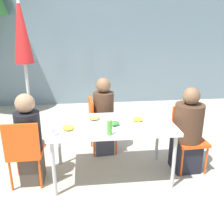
{
  "coord_description": "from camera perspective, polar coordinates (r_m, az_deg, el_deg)",
  "views": [
    {
      "loc": [
        -0.33,
        -2.85,
        1.88
      ],
      "look_at": [
        0.0,
        0.0,
        0.89
      ],
      "focal_mm": 40.0,
      "sensor_mm": 36.0,
      "label": 1
    }
  ],
  "objects": [
    {
      "name": "person_right",
      "position": [
        3.46,
        16.85,
        -4.63
      ],
      "size": [
        0.37,
        0.37,
        1.16
      ],
      "rotation": [
        0.0,
        0.0,
        -3.1
      ],
      "color": "black",
      "rests_on": "ground"
    },
    {
      "name": "person_far",
      "position": [
        3.75,
        -1.92,
        -1.35
      ],
      "size": [
        0.3,
        0.3,
        1.18
      ],
      "rotation": [
        0.0,
        0.0,
        -1.49
      ],
      "color": "#383842",
      "rests_on": "ground"
    },
    {
      "name": "building_facade",
      "position": [
        6.29,
        -3.68,
        15.59
      ],
      "size": [
        10.0,
        0.2,
        3.0
      ],
      "color": "slate",
      "rests_on": "ground"
    },
    {
      "name": "plate_2",
      "position": [
        3.18,
        -4.09,
        -1.49
      ],
      "size": [
        0.26,
        0.26,
        0.07
      ],
      "color": "white",
      "rests_on": "dining_table"
    },
    {
      "name": "plate_3",
      "position": [
        3.0,
        0.52,
        -2.84
      ],
      "size": [
        0.24,
        0.24,
        0.07
      ],
      "color": "white",
      "rests_on": "dining_table"
    },
    {
      "name": "plate_0",
      "position": [
        2.91,
        -9.96,
        -3.83
      ],
      "size": [
        0.25,
        0.25,
        0.07
      ],
      "color": "white",
      "rests_on": "dining_table"
    },
    {
      "name": "bottle",
      "position": [
        2.74,
        -0.59,
        -3.5
      ],
      "size": [
        0.06,
        0.06,
        0.19
      ],
      "color": "#51A338",
      "rests_on": "dining_table"
    },
    {
      "name": "chair_far",
      "position": [
        3.82,
        -3.22,
        -2.19
      ],
      "size": [
        0.43,
        0.43,
        0.86
      ],
      "rotation": [
        0.0,
        0.0,
        -1.49
      ],
      "color": "#E54C14",
      "rests_on": "ground"
    },
    {
      "name": "person_left",
      "position": [
        3.2,
        -18.38,
        -6.32
      ],
      "size": [
        0.3,
        0.3,
        1.15
      ],
      "rotation": [
        0.0,
        0.0,
        0.02
      ],
      "color": "#473D33",
      "rests_on": "ground"
    },
    {
      "name": "plate_1",
      "position": [
        3.14,
        5.86,
        -1.86
      ],
      "size": [
        0.24,
        0.24,
        0.07
      ],
      "color": "white",
      "rests_on": "dining_table"
    },
    {
      "name": "salad_bowl",
      "position": [
        3.15,
        -10.68,
        -1.97
      ],
      "size": [
        0.16,
        0.16,
        0.06
      ],
      "color": "white",
      "rests_on": "dining_table"
    },
    {
      "name": "chair_right",
      "position": [
        3.56,
        16.98,
        -4.63
      ],
      "size": [
        0.42,
        0.42,
        0.86
      ],
      "rotation": [
        0.0,
        0.0,
        -3.1
      ],
      "color": "#E54C14",
      "rests_on": "ground"
    },
    {
      "name": "dining_table",
      "position": [
        3.11,
        0.0,
        -3.59
      ],
      "size": [
        1.52,
        0.81,
        0.74
      ],
      "color": "white",
      "rests_on": "ground"
    },
    {
      "name": "drinking_cup",
      "position": [
        2.81,
        -13.48,
        -4.44
      ],
      "size": [
        0.08,
        0.08,
        0.1
      ],
      "color": "silver",
      "rests_on": "dining_table"
    },
    {
      "name": "chair_left",
      "position": [
        3.17,
        -19.41,
        -7.97
      ],
      "size": [
        0.41,
        0.41,
        0.86
      ],
      "rotation": [
        0.0,
        0.0,
        0.02
      ],
      "color": "#E54C14",
      "rests_on": "ground"
    },
    {
      "name": "ground_plane",
      "position": [
        3.43,
        0.0,
        -14.15
      ],
      "size": [
        24.0,
        24.0,
        0.0
      ],
      "primitive_type": "plane",
      "color": "#B2A893"
    },
    {
      "name": "closed_umbrella",
      "position": [
        3.94,
        -19.78,
        14.94
      ],
      "size": [
        0.36,
        0.36,
        2.33
      ],
      "color": "#333333",
      "rests_on": "ground"
    }
  ]
}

